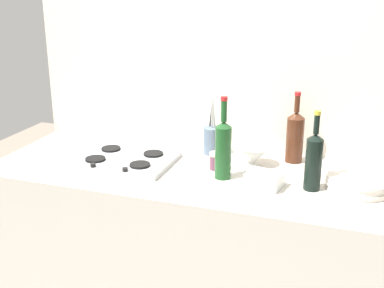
% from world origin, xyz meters
% --- Properties ---
extents(counter_block, '(1.80, 0.70, 0.90)m').
position_xyz_m(counter_block, '(0.00, 0.00, 0.45)').
color(counter_block, beige).
rests_on(counter_block, ground).
extents(backsplash_panel, '(1.90, 0.06, 2.12)m').
position_xyz_m(backsplash_panel, '(0.00, 0.38, 1.06)').
color(backsplash_panel, beige).
rests_on(backsplash_panel, ground).
extents(stovetop_hob, '(0.44, 0.33, 0.04)m').
position_xyz_m(stovetop_hob, '(-0.32, -0.02, 0.91)').
color(stovetop_hob, '#B2B2B7').
rests_on(stovetop_hob, counter_block).
extents(plate_stack, '(0.26, 0.26, 0.06)m').
position_xyz_m(plate_stack, '(0.71, 0.01, 0.93)').
color(plate_stack, silver).
rests_on(plate_stack, counter_block).
extents(wine_bottle_leftmost, '(0.07, 0.07, 0.36)m').
position_xyz_m(wine_bottle_leftmost, '(0.15, -0.05, 1.03)').
color(wine_bottle_leftmost, '#19471E').
rests_on(wine_bottle_leftmost, counter_block).
extents(wine_bottle_mid_left, '(0.08, 0.08, 0.33)m').
position_xyz_m(wine_bottle_mid_left, '(0.41, 0.25, 1.02)').
color(wine_bottle_mid_left, '#472314').
rests_on(wine_bottle_mid_left, counter_block).
extents(wine_bottle_mid_right, '(0.07, 0.07, 0.33)m').
position_xyz_m(wine_bottle_mid_right, '(0.53, -0.05, 1.03)').
color(wine_bottle_mid_right, black).
rests_on(wine_bottle_mid_right, counter_block).
extents(mixing_bowl, '(0.15, 0.15, 0.09)m').
position_xyz_m(mixing_bowl, '(0.25, 0.14, 0.95)').
color(mixing_bowl, white).
rests_on(mixing_bowl, counter_block).
extents(butter_dish, '(0.16, 0.13, 0.06)m').
position_xyz_m(butter_dish, '(0.34, -0.08, 0.93)').
color(butter_dish, white).
rests_on(butter_dish, counter_block).
extents(utensil_crock, '(0.08, 0.08, 0.26)m').
position_xyz_m(utensil_crock, '(0.02, 0.23, 0.97)').
color(utensil_crock, slate).
rests_on(utensil_crock, counter_block).
extents(condiment_jar_front, '(0.07, 0.07, 0.08)m').
position_xyz_m(condiment_jar_front, '(0.10, 0.04, 0.94)').
color(condiment_jar_front, '#66384C').
rests_on(condiment_jar_front, counter_block).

